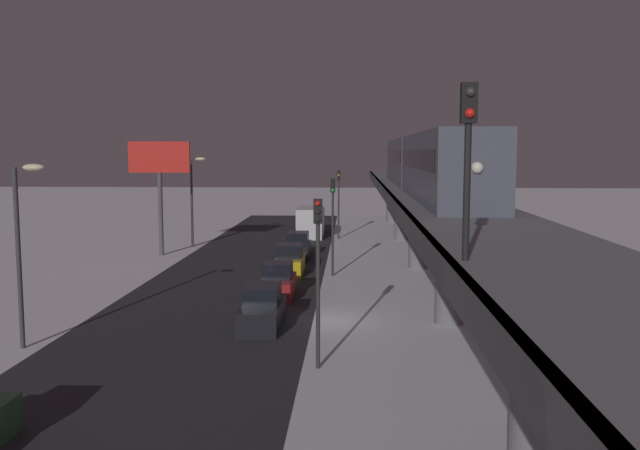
% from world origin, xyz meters
% --- Properties ---
extents(ground_plane, '(240.00, 240.00, 0.00)m').
position_xyz_m(ground_plane, '(0.00, 0.00, 0.00)').
color(ground_plane, white).
extents(avenue_asphalt, '(11.00, 106.78, 0.01)m').
position_xyz_m(avenue_asphalt, '(6.14, 0.00, 0.00)').
color(avenue_asphalt, '#28282D').
rests_on(avenue_asphalt, ground_plane).
extents(elevated_railway, '(5.00, 106.78, 5.66)m').
position_xyz_m(elevated_railway, '(-5.77, -0.00, 4.90)').
color(elevated_railway, slate).
rests_on(elevated_railway, ground_plane).
extents(subway_train, '(2.94, 36.87, 3.40)m').
position_xyz_m(subway_train, '(-5.86, -12.06, 7.44)').
color(subway_train, '#4C5160').
rests_on(subway_train, elevated_railway).
extents(rail_signal, '(0.36, 0.41, 4.00)m').
position_xyz_m(rail_signal, '(-3.80, 16.34, 8.39)').
color(rail_signal, black).
rests_on(rail_signal, elevated_railway).
extents(sedan_black, '(1.80, 4.47, 1.97)m').
position_xyz_m(sedan_black, '(2.94, -19.45, 0.80)').
color(sedan_black, black).
rests_on(sedan_black, ground_plane).
extents(sedan_yellow, '(1.80, 4.18, 1.97)m').
position_xyz_m(sedan_yellow, '(2.94, -12.70, 0.80)').
color(sedan_yellow, gold).
rests_on(sedan_yellow, ground_plane).
extents(sedan_red_2, '(1.80, 4.07, 1.97)m').
position_xyz_m(sedan_red_2, '(2.94, -5.34, 0.80)').
color(sedan_red_2, '#A51E1E').
rests_on(sedan_red_2, ground_plane).
extents(sedan_black_2, '(1.80, 4.59, 1.97)m').
position_xyz_m(sedan_black_2, '(2.94, 1.07, 0.80)').
color(sedan_black_2, black).
rests_on(sedan_black_2, ground_plane).
extents(box_truck, '(2.40, 7.40, 2.80)m').
position_xyz_m(box_truck, '(2.74, -32.95, 1.35)').
color(box_truck, '#2D6038').
rests_on(box_truck, ground_plane).
extents(traffic_light_near, '(0.32, 0.44, 6.40)m').
position_xyz_m(traffic_light_near, '(0.04, 7.03, 4.20)').
color(traffic_light_near, '#2D2D2D').
rests_on(traffic_light_near, ground_plane).
extents(traffic_light_mid, '(0.32, 0.44, 6.40)m').
position_xyz_m(traffic_light_mid, '(0.04, -11.96, 4.20)').
color(traffic_light_mid, '#2D2D2D').
rests_on(traffic_light_mid, ground_plane).
extents(traffic_light_far, '(0.32, 0.44, 6.40)m').
position_xyz_m(traffic_light_far, '(0.04, -30.95, 4.20)').
color(traffic_light_far, '#2D2D2D').
rests_on(traffic_light_far, ground_plane).
extents(commercial_billboard, '(4.80, 0.36, 8.90)m').
position_xyz_m(commercial_billboard, '(13.76, -20.16, 6.83)').
color(commercial_billboard, '#4C4C51').
rests_on(commercial_billboard, ground_plane).
extents(street_lamp_near, '(1.35, 0.44, 7.65)m').
position_xyz_m(street_lamp_near, '(12.21, 5.00, 4.81)').
color(street_lamp_near, '#38383D').
rests_on(street_lamp_near, ground_plane).
extents(street_lamp_far, '(1.35, 0.44, 7.65)m').
position_xyz_m(street_lamp_far, '(12.21, -25.00, 4.81)').
color(street_lamp_far, '#38383D').
rests_on(street_lamp_far, ground_plane).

